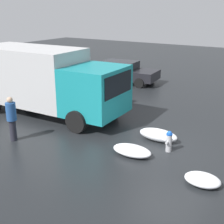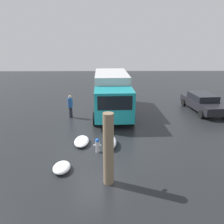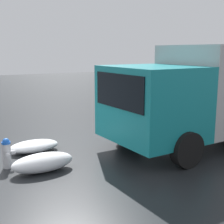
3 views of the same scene
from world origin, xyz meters
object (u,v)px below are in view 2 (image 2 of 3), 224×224
Objects in this scene: fire_hydrant at (97,145)px; parked_car at (203,102)px; tree_trunk at (108,149)px; pedestrian at (70,105)px; delivery_truck at (112,92)px.

parked_car is at bearing -45.99° from fire_hydrant.
fire_hydrant is 2.78m from tree_trunk.
pedestrian is at bearing 19.68° from tree_trunk.
parked_car is at bearing 179.67° from delivery_truck.
delivery_truck is at bearing -1.63° from tree_trunk.
tree_trunk is 8.22m from pedestrian.
parked_car reaches higher than fire_hydrant.
delivery_truck is at bearing -2.66° from fire_hydrant.
tree_trunk reaches higher than fire_hydrant.
delivery_truck is 1.57× the size of parked_car.
tree_trunk reaches higher than pedestrian.
tree_trunk is 8.91m from delivery_truck.
parked_car is (9.11, -7.49, -0.77)m from tree_trunk.
tree_trunk is 0.40× the size of delivery_truck.
pedestrian is 0.36× the size of parked_car.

